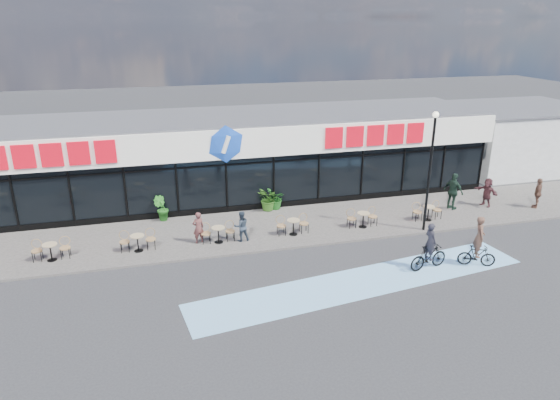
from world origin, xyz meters
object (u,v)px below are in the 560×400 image
object	(u,v)px
pedestrian_a	(487,192)
pedestrian_c	(538,193)
potted_plant_mid	(269,199)
potted_plant_right	(276,199)
lamp_post	(431,163)
potted_plant_left	(161,208)
pedestrian_b	(453,191)
patron_right	(241,226)
cyclist_b	(429,253)
cyclist_a	(478,247)
patron_left	(198,228)

from	to	relation	value
pedestrian_a	pedestrian_c	distance (m)	2.60
potted_plant_mid	potted_plant_right	xyz separation A→B (m)	(0.41, 0.09, -0.06)
pedestrian_a	pedestrian_c	size ratio (longest dim) A/B	0.94
lamp_post	potted_plant_right	bearing A→B (deg)	144.47
potted_plant_left	potted_plant_right	distance (m)	5.91
potted_plant_left	pedestrian_a	size ratio (longest dim) A/B	0.82
pedestrian_a	pedestrian_b	world-z (taller)	pedestrian_b
pedestrian_b	patron_right	bearing A→B (deg)	74.01
pedestrian_b	cyclist_b	distance (m)	7.22
pedestrian_c	pedestrian_b	bearing A→B (deg)	-56.39
patron_right	cyclist_a	xyz separation A→B (m)	(8.99, -4.65, 0.02)
potted_plant_right	pedestrian_b	distance (m)	9.35
potted_plant_left	potted_plant_mid	bearing A→B (deg)	-0.21
potted_plant_mid	pedestrian_b	distance (m)	9.73
pedestrian_c	potted_plant_left	bearing A→B (deg)	-53.84
pedestrian_a	cyclist_a	bearing A→B (deg)	-54.37
potted_plant_right	cyclist_b	world-z (taller)	cyclist_b
lamp_post	pedestrian_a	xyz separation A→B (m)	(4.90, 2.08, -2.56)
pedestrian_a	pedestrian_b	size ratio (longest dim) A/B	0.79
lamp_post	cyclist_a	size ratio (longest dim) A/B	2.60
pedestrian_a	cyclist_a	size ratio (longest dim) A/B	0.71
patron_right	pedestrian_a	size ratio (longest dim) A/B	0.93
potted_plant_right	cyclist_b	xyz separation A→B (m)	(4.44, -7.87, 0.05)
potted_plant_left	pedestrian_c	world-z (taller)	pedestrian_c
patron_left	lamp_post	bearing A→B (deg)	156.68
patron_left	cyclist_b	bearing A→B (deg)	135.42
potted_plant_left	pedestrian_a	distance (m)	17.17
patron_right	cyclist_b	distance (m)	8.20
patron_left	pedestrian_c	bearing A→B (deg)	163.11
potted_plant_left	patron_left	distance (m)	3.48
patron_left	potted_plant_mid	bearing A→B (deg)	-158.65
potted_plant_right	pedestrian_b	bearing A→B (deg)	-14.41
potted_plant_right	pedestrian_a	xyz separation A→B (m)	(11.11, -2.35, 0.21)
lamp_post	pedestrian_c	size ratio (longest dim) A/B	3.46
lamp_post	cyclist_b	xyz separation A→B (m)	(-1.77, -3.44, -2.72)
pedestrian_c	cyclist_a	distance (m)	8.54
lamp_post	potted_plant_mid	xyz separation A→B (m)	(-6.62, 4.34, -2.72)
patron_left	pedestrian_b	bearing A→B (deg)	167.05
pedestrian_b	patron_left	bearing A→B (deg)	72.02
patron_left	cyclist_a	world-z (taller)	cyclist_a
cyclist_a	cyclist_b	xyz separation A→B (m)	(-2.07, 0.25, -0.12)
potted_plant_right	pedestrian_c	bearing A→B (deg)	-13.58
potted_plant_mid	potted_plant_right	world-z (taller)	potted_plant_mid
lamp_post	potted_plant_right	world-z (taller)	lamp_post
patron_left	pedestrian_c	size ratio (longest dim) A/B	0.89
pedestrian_b	potted_plant_mid	bearing A→B (deg)	55.04
patron_right	pedestrian_b	xyz separation A→B (m)	(11.53, 1.15, 0.27)
potted_plant_left	potted_plant_right	xyz separation A→B (m)	(5.91, 0.07, -0.07)
pedestrian_c	pedestrian_a	bearing A→B (deg)	-65.17
potted_plant_mid	cyclist_a	size ratio (longest dim) A/B	0.57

